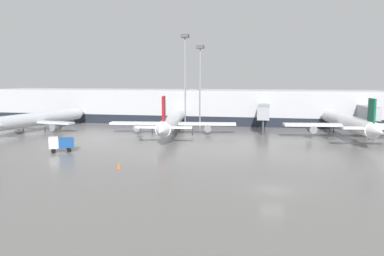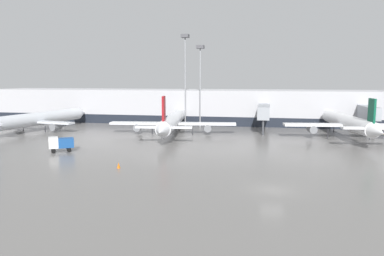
{
  "view_description": "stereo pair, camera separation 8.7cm",
  "coord_description": "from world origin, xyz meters",
  "px_view_note": "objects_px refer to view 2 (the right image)",
  "views": [
    {
      "loc": [
        -0.76,
        -40.54,
        12.05
      ],
      "look_at": [
        -14.38,
        26.65,
        3.0
      ],
      "focal_mm": 35.0,
      "sensor_mm": 36.0,
      "label": 1
    },
    {
      "loc": [
        -0.68,
        -40.52,
        12.05
      ],
      "look_at": [
        -14.38,
        26.65,
        3.0
      ],
      "focal_mm": 35.0,
      "sensor_mm": 36.0,
      "label": 2
    }
  ],
  "objects_px": {
    "apron_light_mast_7": "(200,64)",
    "service_truck_0": "(61,143)",
    "parked_jet_3": "(173,121)",
    "traffic_cone_1": "(119,165)",
    "apron_light_mast_3": "(185,57)",
    "parked_jet_1": "(348,123)",
    "parked_jet_2": "(36,119)"
  },
  "relations": [
    {
      "from": "parked_jet_3",
      "to": "traffic_cone_1",
      "type": "height_order",
      "value": "parked_jet_3"
    },
    {
      "from": "parked_jet_3",
      "to": "traffic_cone_1",
      "type": "distance_m",
      "value": 32.11
    },
    {
      "from": "service_truck_0",
      "to": "parked_jet_1",
      "type": "bearing_deg",
      "value": 172.61
    },
    {
      "from": "parked_jet_3",
      "to": "apron_light_mast_7",
      "type": "distance_m",
      "value": 18.13
    },
    {
      "from": "parked_jet_1",
      "to": "service_truck_0",
      "type": "xyz_separation_m",
      "value": [
        -49.42,
        -23.91,
        -1.8
      ]
    },
    {
      "from": "parked_jet_2",
      "to": "traffic_cone_1",
      "type": "xyz_separation_m",
      "value": [
        32.81,
        -30.34,
        -2.37
      ]
    },
    {
      "from": "parked_jet_3",
      "to": "service_truck_0",
      "type": "xyz_separation_m",
      "value": [
        -13.16,
        -23.11,
        -1.38
      ]
    },
    {
      "from": "apron_light_mast_7",
      "to": "parked_jet_1",
      "type": "bearing_deg",
      "value": -19.47
    },
    {
      "from": "parked_jet_2",
      "to": "apron_light_mast_7",
      "type": "height_order",
      "value": "apron_light_mast_7"
    },
    {
      "from": "parked_jet_1",
      "to": "traffic_cone_1",
      "type": "distance_m",
      "value": 48.49
    },
    {
      "from": "apron_light_mast_7",
      "to": "traffic_cone_1",
      "type": "bearing_deg",
      "value": -94.14
    },
    {
      "from": "parked_jet_1",
      "to": "service_truck_0",
      "type": "relative_size",
      "value": 7.73
    },
    {
      "from": "service_truck_0",
      "to": "traffic_cone_1",
      "type": "distance_m",
      "value": 16.48
    },
    {
      "from": "parked_jet_3",
      "to": "apron_light_mast_3",
      "type": "xyz_separation_m",
      "value": [
        0.41,
        10.85,
        14.49
      ]
    },
    {
      "from": "parked_jet_3",
      "to": "apron_light_mast_3",
      "type": "bearing_deg",
      "value": -9.55
    },
    {
      "from": "parked_jet_1",
      "to": "apron_light_mast_3",
      "type": "distance_m",
      "value": 39.8
    },
    {
      "from": "parked_jet_2",
      "to": "apron_light_mast_7",
      "type": "bearing_deg",
      "value": -59.19
    },
    {
      "from": "service_truck_0",
      "to": "traffic_cone_1",
      "type": "xyz_separation_m",
      "value": [
        13.83,
        -8.89,
        -1.08
      ]
    },
    {
      "from": "parked_jet_1",
      "to": "apron_light_mast_7",
      "type": "relative_size",
      "value": 1.63
    },
    {
      "from": "traffic_cone_1",
      "to": "service_truck_0",
      "type": "bearing_deg",
      "value": 147.26
    },
    {
      "from": "traffic_cone_1",
      "to": "parked_jet_1",
      "type": "bearing_deg",
      "value": 42.67
    },
    {
      "from": "parked_jet_2",
      "to": "apron_light_mast_7",
      "type": "relative_size",
      "value": 1.8
    },
    {
      "from": "service_truck_0",
      "to": "apron_light_mast_7",
      "type": "distance_m",
      "value": 41.73
    },
    {
      "from": "apron_light_mast_3",
      "to": "parked_jet_3",
      "type": "bearing_deg",
      "value": -92.15
    },
    {
      "from": "service_truck_0",
      "to": "apron_light_mast_3",
      "type": "bearing_deg",
      "value": -144.98
    },
    {
      "from": "apron_light_mast_7",
      "to": "service_truck_0",
      "type": "bearing_deg",
      "value": -115.72
    },
    {
      "from": "service_truck_0",
      "to": "traffic_cone_1",
      "type": "height_order",
      "value": "service_truck_0"
    },
    {
      "from": "apron_light_mast_3",
      "to": "apron_light_mast_7",
      "type": "distance_m",
      "value": 4.1
    },
    {
      "from": "traffic_cone_1",
      "to": "apron_light_mast_7",
      "type": "relative_size",
      "value": 0.04
    },
    {
      "from": "traffic_cone_1",
      "to": "parked_jet_3",
      "type": "bearing_deg",
      "value": 91.2
    },
    {
      "from": "service_truck_0",
      "to": "apron_light_mast_7",
      "type": "bearing_deg",
      "value": -148.92
    },
    {
      "from": "apron_light_mast_3",
      "to": "apron_light_mast_7",
      "type": "bearing_deg",
      "value": 22.02
    }
  ]
}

